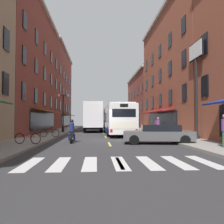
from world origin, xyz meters
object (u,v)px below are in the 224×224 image
box_truck (93,117)px  bicycle_near (28,138)px  billboard_sign (196,67)px  sedan_near (95,125)px  pedestrian_far (138,124)px  transit_bus (117,119)px  sedan_mid (158,134)px  street_lamp_twin (63,111)px  motorcycle_rider (72,133)px  bicycle_mid (50,133)px  pedestrian_near (158,125)px

box_truck → bicycle_near: (-3.75, -16.32, -1.50)m
billboard_sign → sedan_near: billboard_sign is taller
pedestrian_far → box_truck: bearing=131.4°
transit_bus → sedan_mid: 10.45m
box_truck → street_lamp_twin: 4.44m
transit_bus → motorcycle_rider: 9.98m
box_truck → sedan_mid: box_truck is taller
sedan_mid → bicycle_mid: (-8.26, 4.68, -0.17)m
box_truck → pedestrian_far: size_ratio=4.47×
billboard_sign → pedestrian_near: 8.39m
billboard_sign → motorcycle_rider: bearing=-174.2°
sedan_near → sedan_mid: bearing=-80.2°
billboard_sign → bicycle_near: (-12.14, -3.06, -5.31)m
box_truck → street_lamp_twin: (-3.64, -2.43, 0.75)m
transit_bus → bicycle_mid: 8.52m
sedan_mid → pedestrian_near: pedestrian_near is taller
transit_bus → box_truck: (-2.79, 5.20, 0.31)m
sedan_mid → pedestrian_near: (2.47, 8.99, 0.42)m
pedestrian_near → street_lamp_twin: street_lamp_twin is taller
sedan_mid → motorcycle_rider: (-5.98, 1.17, 0.04)m
billboard_sign → transit_bus: billboard_sign is taller
sedan_mid → motorcycle_rider: bearing=168.9°
pedestrian_far → motorcycle_rider: bearing=173.5°
sedan_mid → motorcycle_rider: size_ratio=2.34×
sedan_mid → bicycle_near: sedan_mid is taller
bicycle_mid → street_lamp_twin: (-0.08, 8.31, 2.25)m
sedan_near → bicycle_mid: sedan_near is taller
sedan_mid → street_lamp_twin: (-8.34, 12.99, 2.09)m
pedestrian_far → street_lamp_twin: (-10.36, -5.26, 1.80)m
billboard_sign → box_truck: billboard_sign is taller
billboard_sign → sedan_near: (-8.18, 23.72, -5.12)m
pedestrian_far → transit_bus: bearing=172.5°
sedan_mid → pedestrian_far: 18.36m
bicycle_mid → billboard_sign: bearing=-11.9°
billboard_sign → transit_bus: 10.65m
billboard_sign → street_lamp_twin: size_ratio=1.64×
sedan_mid → street_lamp_twin: size_ratio=1.04×
sedan_mid → bicycle_mid: bearing=150.5°
box_truck → motorcycle_rider: bearing=-95.2°
billboard_sign → bicycle_mid: (-11.96, 2.52, -5.31)m
sedan_near → pedestrian_far: bearing=-49.6°
box_truck → motorcycle_rider: size_ratio=3.43×
transit_bus → bicycle_mid: bearing=-138.9°
motorcycle_rider → bicycle_near: (-2.46, -2.07, -0.21)m
sedan_near → bicycle_near: sedan_near is taller
street_lamp_twin → bicycle_mid: bearing=-89.5°
sedan_mid → billboard_sign: bearing=30.3°
bicycle_near → pedestrian_far: pedestrian_far is taller
billboard_sign → pedestrian_far: billboard_sign is taller
bicycle_near → sedan_near: bearing=81.6°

